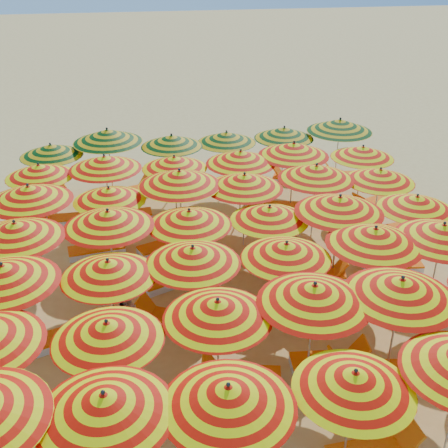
{
  "coord_description": "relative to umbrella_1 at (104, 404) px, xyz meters",
  "views": [
    {
      "loc": [
        -2.23,
        -13.17,
        8.89
      ],
      "look_at": [
        0.0,
        0.5,
        1.6
      ],
      "focal_mm": 45.0,
      "sensor_mm": 36.0,
      "label": 1
    }
  ],
  "objects": [
    {
      "name": "ground",
      "position": [
        3.06,
        6.35,
        -2.16
      ],
      "size": [
        120.0,
        120.0,
        0.0
      ],
      "primitive_type": "plane",
      "color": "#EDBC69",
      "rests_on": "ground"
    },
    {
      "name": "umbrella_1",
      "position": [
        0.0,
        0.0,
        0.0
      ],
      "size": [
        2.85,
        2.85,
        2.45
      ],
      "color": "silver",
      "rests_on": "ground"
    },
    {
      "name": "umbrella_2",
      "position": [
        1.99,
        -0.14,
        -0.01
      ],
      "size": [
        2.65,
        2.65,
        2.44
      ],
      "color": "silver",
      "rests_on": "ground"
    },
    {
      "name": "umbrella_3",
      "position": [
        4.22,
        -0.01,
        -0.14
      ],
      "size": [
        2.84,
        2.84,
        2.29
      ],
      "color": "silver",
      "rests_on": "ground"
    },
    {
      "name": "umbrella_7",
      "position": [
        -0.0,
        1.98,
        -0.09
      ],
      "size": [
        2.27,
        2.27,
        2.35
      ],
      "color": "silver",
      "rests_on": "ground"
    },
    {
      "name": "umbrella_8",
      "position": [
        2.18,
        2.26,
        -0.04
      ],
      "size": [
        2.69,
        2.69,
        2.4
      ],
      "color": "silver",
      "rests_on": "ground"
    },
    {
      "name": "umbrella_9",
      "position": [
        4.21,
        2.31,
        0.08
      ],
      "size": [
        2.91,
        2.91,
        2.54
      ],
      "color": "silver",
      "rests_on": "ground"
    },
    {
      "name": "umbrella_10",
      "position": [
        6.05,
        2.2,
        0.09
      ],
      "size": [
        3.17,
        3.17,
        2.56
      ],
      "color": "silver",
      "rests_on": "ground"
    },
    {
      "name": "umbrella_12",
      "position": [
        -2.26,
        4.09,
        0.1
      ],
      "size": [
        2.97,
        2.97,
        2.57
      ],
      "color": "silver",
      "rests_on": "ground"
    },
    {
      "name": "umbrella_13",
      "position": [
        -0.03,
        4.24,
        -0.09
      ],
      "size": [
        2.54,
        2.54,
        2.35
      ],
      "color": "silver",
      "rests_on": "ground"
    },
    {
      "name": "umbrella_14",
      "position": [
        1.92,
        4.42,
        -0.03
      ],
      "size": [
        2.96,
        2.96,
        2.42
      ],
      "color": "silver",
      "rests_on": "ground"
    },
    {
      "name": "umbrella_15",
      "position": [
        4.17,
        4.38,
        -0.09
      ],
      "size": [
        2.8,
        2.8,
        2.35
      ],
      "color": "silver",
      "rests_on": "ground"
    },
    {
      "name": "umbrella_16",
      "position": [
        6.41,
        4.43,
        0.08
      ],
      "size": [
        2.95,
        2.95,
        2.54
      ],
      "color": "silver",
      "rests_on": "ground"
    },
    {
      "name": "umbrella_17",
      "position": [
        8.18,
        4.38,
        0.06
      ],
      "size": [
        2.54,
        2.54,
        2.52
      ],
      "color": "silver",
      "rests_on": "ground"
    },
    {
      "name": "umbrella_18",
      "position": [
        -2.33,
        6.15,
        0.08
      ],
      "size": [
        2.95,
        2.95,
        2.54
      ],
      "color": "silver",
      "rests_on": "ground"
    },
    {
      "name": "umbrella_19",
      "position": [
        -0.06,
        6.47,
        0.06
      ],
      "size": [
        3.05,
        3.05,
        2.52
      ],
      "color": "silver",
      "rests_on": "ground"
    },
    {
      "name": "umbrella_20",
      "position": [
        2.05,
        6.37,
        -0.04
      ],
      "size": [
        2.48,
        2.48,
        2.41
      ],
      "color": "silver",
      "rests_on": "ground"
    },
    {
      "name": "umbrella_21",
      "position": [
        4.25,
        6.46,
        -0.13
      ],
      "size": [
        2.69,
        2.69,
        2.31
      ],
      "color": "silver",
      "rests_on": "ground"
    },
    {
      "name": "umbrella_22",
      "position": [
        6.13,
        6.2,
        0.12
      ],
      "size": [
        3.08,
        3.08,
        2.59
      ],
      "color": "silver",
      "rests_on": "ground"
    },
    {
      "name": "umbrella_23",
      "position": [
        8.51,
        6.43,
        -0.12
      ],
      "size": [
        2.6,
        2.6,
        2.32
      ],
      "color": "silver",
      "rests_on": "ground"
    },
    {
      "name": "umbrella_24",
      "position": [
        -2.3,
        8.31,
        0.11
      ],
      "size": [
        3.09,
        3.09,
        2.58
      ],
      "color": "silver",
      "rests_on": "ground"
    },
    {
      "name": "umbrella_25",
      "position": [
        -0.09,
        8.49,
        -0.15
      ],
      "size": [
        2.25,
        2.25,
        2.28
      ],
      "color": "silver",
      "rests_on": "ground"
    },
    {
      "name": "umbrella_26",
      "position": [
        2.0,
        8.63,
        0.16
      ],
      "size": [
        2.53,
        2.53,
        2.63
      ],
      "color": "silver",
      "rests_on": "ground"
    },
    {
      "name": "umbrella_27",
      "position": [
        3.93,
        8.36,
        0.04
      ],
      "size": [
        2.8,
        2.8,
        2.49
      ],
      "color": "silver",
      "rests_on": "ground"
    },
    {
      "name": "umbrella_28",
      "position": [
        6.25,
        8.63,
        0.07
      ],
      "size": [
        3.02,
        3.02,
        2.53
      ],
      "color": "silver",
      "rests_on": "ground"
    },
    {
      "name": "umbrella_29",
      "position": [
        8.28,
        8.44,
        -0.1
      ],
      "size": [
        2.81,
        2.81,
        2.34
      ],
      "color": "silver",
      "rests_on": "ground"
    },
    {
      "name": "umbrella_30",
      "position": [
        -2.34,
        10.61,
        -0.12
      ],
      "size": [
        2.89,
        2.89,
        2.31
      ],
      "color": "silver",
      "rests_on": "ground"
    },
    {
      "name": "umbrella_31",
      "position": [
        -0.25,
        10.56,
        0.05
      ],
      "size": [
        3.04,
        3.04,
        2.5
      ],
      "color": "silver",
      "rests_on": "ground"
    },
    {
      "name": "umbrella_32",
      "position": [
        2.01,
        10.64,
        -0.12
      ],
      "size": [
        2.57,
        2.57,
        2.31
      ],
      "color": "silver",
      "rests_on": "ground"
    },
    {
      "name": "umbrella_33",
      "position": [
        4.2,
        10.38,
        0.02
      ],
      "size": [
        2.41,
        2.41,
        2.47
      ],
      "color": "silver",
      "rests_on": "ground"
    },
    {
      "name": "umbrella_34",
      "position": [
        6.08,
        10.61,
        0.11
      ],
      "size": [
        2.46,
        2.46,
        2.58
      ],
      "color": "silver",
      "rests_on": "ground"
    },
    {
      "name": "umbrella_35",
      "position": [
        8.53,
        10.53,
        -0.11
      ],
      "size": [
        2.31,
        2.31,
        2.33
      ],
      "color": "silver",
      "rests_on": "ground"
    },
    {
      "name": "umbrella_36",
      "position": [
        -2.16,
        12.48,
        -0.11
      ],
      "size": [
        2.78,
        2.78,
        2.32
      ],
      "color": "silver",
      "rests_on": "ground"
    },
    {
      "name": "umbrella_37",
      "position": [
        -0.2,
        12.86,
        0.17
      ],
      "size": [
        3.12,
        3.12,
        2.65
      ],
      "color": "silver",
      "rests_on": "ground"
    },
    {
      "name": "umbrella_38",
      "position": [
        2.07,
        12.62,
        -0.06
      ],
      "size": [
        2.95,
        2.95,
        2.38
      ],
      "color": "silver",
      "rests_on": "ground"
    },
    {
      "name": "umbrella_39",
      "position": [
        4.13,
        12.83,
        -0.11
      ],
      "size": [
        2.86,
        2.86,
        2.33
      ],
      "color": "silver",
      "rests_on": "ground"
    },
    {
      "name": "umbrella_40",
      "position": [
        6.33,
        12.83,
        -0.06
      ],
      "size": [
        2.45,
        2.45,
        2.39
      ],
      "color": "silver",
      "rests_on": "ground"
    },
    {
      "name": "umbrella_41",
      "position": [
        8.47,
        12.73,
        0.16
      ],
      "size": [
        3.07,
        3.07,
        2.63
      ],
      "color": "silver",
      "rests_on": "ground"
    },
    {
      "name": "lounger_4",
      "position": [
        -0.51,
        2.02,
        -2.01
      ],
      "size": [
        1.81,
        0.91,
        0.69
      ],
      "rotation": [
        0.0,
        0.0,
        -0.2
      ],
      "color": "white",
      "rests_on": "ground"
    },
    {
      "name": "lounger_5",
      "position": [
        2.68,
        2.37,
        -2.01
      ],
      "size": [
        1.82,
        0.94,
        0.69
      ],
      "rotation": [
        0.0,
        0.0,
        2.93
      ],
      "color": "white",
      "rests_on": "ground"
    },
    {
      "name": "lounger_6",
      "position": [
        4.8,
        2.51,
        -2.01
      ],
      "size": [
        1.77,
        0.72,
        0.69
      ],
      "rotation": [
        0.0,
        0.0,
        -0.08
      ],
      "color": "white",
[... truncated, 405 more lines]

